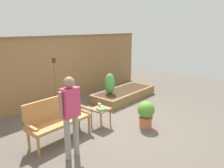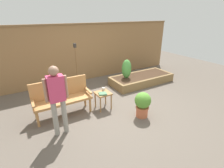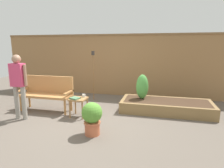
{
  "view_description": "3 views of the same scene",
  "coord_description": "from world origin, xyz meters",
  "px_view_note": "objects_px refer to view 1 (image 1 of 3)",
  "views": [
    {
      "loc": [
        -3.93,
        -3.23,
        2.38
      ],
      "look_at": [
        0.32,
        0.4,
        0.93
      ],
      "focal_mm": 34.76,
      "sensor_mm": 36.0,
      "label": 1
    },
    {
      "loc": [
        -2.21,
        -3.47,
        2.47
      ],
      "look_at": [
        0.05,
        0.38,
        0.59
      ],
      "focal_mm": 26.89,
      "sensor_mm": 36.0,
      "label": 2
    },
    {
      "loc": [
        1.6,
        -4.1,
        1.77
      ],
      "look_at": [
        0.38,
        0.78,
        0.76
      ],
      "focal_mm": 31.02,
      "sensor_mm": 36.0,
      "label": 3
    }
  ],
  "objects_px": {
    "shrub_near_bench": "(110,84)",
    "tiki_torch": "(55,75)",
    "garden_bench": "(58,116)",
    "side_table": "(101,111)",
    "person_by_bench": "(70,111)",
    "cup_on_table": "(99,105)",
    "potted_boxwood": "(146,113)",
    "book_on_table": "(102,109)"
  },
  "relations": [
    {
      "from": "person_by_bench",
      "to": "side_table",
      "type": "bearing_deg",
      "value": 20.44
    },
    {
      "from": "tiki_torch",
      "to": "person_by_bench",
      "type": "bearing_deg",
      "value": -118.75
    },
    {
      "from": "garden_bench",
      "to": "book_on_table",
      "type": "xyz_separation_m",
      "value": [
        1.0,
        -0.37,
        -0.05
      ]
    },
    {
      "from": "potted_boxwood",
      "to": "person_by_bench",
      "type": "distance_m",
      "value": 2.08
    },
    {
      "from": "garden_bench",
      "to": "side_table",
      "type": "height_order",
      "value": "garden_bench"
    },
    {
      "from": "garden_bench",
      "to": "book_on_table",
      "type": "relative_size",
      "value": 6.74
    },
    {
      "from": "cup_on_table",
      "to": "potted_boxwood",
      "type": "bearing_deg",
      "value": -59.91
    },
    {
      "from": "garden_bench",
      "to": "tiki_torch",
      "type": "distance_m",
      "value": 1.67
    },
    {
      "from": "cup_on_table",
      "to": "potted_boxwood",
      "type": "xyz_separation_m",
      "value": [
        0.58,
        -1.01,
        -0.14
      ]
    },
    {
      "from": "tiki_torch",
      "to": "garden_bench",
      "type": "bearing_deg",
      "value": -124.32
    },
    {
      "from": "shrub_near_bench",
      "to": "person_by_bench",
      "type": "relative_size",
      "value": 0.44
    },
    {
      "from": "side_table",
      "to": "tiki_torch",
      "type": "bearing_deg",
      "value": 95.76
    },
    {
      "from": "book_on_table",
      "to": "potted_boxwood",
      "type": "xyz_separation_m",
      "value": [
        0.72,
        -0.79,
        -0.12
      ]
    },
    {
      "from": "garden_bench",
      "to": "side_table",
      "type": "distance_m",
      "value": 1.1
    },
    {
      "from": "shrub_near_bench",
      "to": "tiki_torch",
      "type": "bearing_deg",
      "value": 160.19
    },
    {
      "from": "garden_bench",
      "to": "shrub_near_bench",
      "type": "xyz_separation_m",
      "value": [
        2.53,
        0.71,
        0.1
      ]
    },
    {
      "from": "potted_boxwood",
      "to": "shrub_near_bench",
      "type": "height_order",
      "value": "shrub_near_bench"
    },
    {
      "from": "potted_boxwood",
      "to": "tiki_torch",
      "type": "xyz_separation_m",
      "value": [
        -0.83,
        2.46,
        0.72
      ]
    },
    {
      "from": "cup_on_table",
      "to": "shrub_near_bench",
      "type": "distance_m",
      "value": 1.64
    },
    {
      "from": "cup_on_table",
      "to": "shrub_near_bench",
      "type": "relative_size",
      "value": 0.16
    },
    {
      "from": "garden_bench",
      "to": "cup_on_table",
      "type": "height_order",
      "value": "garden_bench"
    },
    {
      "from": "cup_on_table",
      "to": "person_by_bench",
      "type": "relative_size",
      "value": 0.07
    },
    {
      "from": "book_on_table",
      "to": "person_by_bench",
      "type": "xyz_separation_m",
      "value": [
        -1.25,
        -0.4,
        0.44
      ]
    },
    {
      "from": "side_table",
      "to": "person_by_bench",
      "type": "relative_size",
      "value": 0.31
    },
    {
      "from": "potted_boxwood",
      "to": "tiki_torch",
      "type": "distance_m",
      "value": 2.7
    },
    {
      "from": "tiki_torch",
      "to": "person_by_bench",
      "type": "height_order",
      "value": "tiki_torch"
    },
    {
      "from": "cup_on_table",
      "to": "shrub_near_bench",
      "type": "bearing_deg",
      "value": 31.93
    },
    {
      "from": "book_on_table",
      "to": "tiki_torch",
      "type": "relative_size",
      "value": 0.13
    },
    {
      "from": "tiki_torch",
      "to": "person_by_bench",
      "type": "distance_m",
      "value": 2.37
    },
    {
      "from": "book_on_table",
      "to": "shrub_near_bench",
      "type": "relative_size",
      "value": 0.31
    },
    {
      "from": "garden_bench",
      "to": "potted_boxwood",
      "type": "xyz_separation_m",
      "value": [
        1.72,
        -1.16,
        -0.17
      ]
    },
    {
      "from": "garden_bench",
      "to": "side_table",
      "type": "bearing_deg",
      "value": -15.45
    },
    {
      "from": "potted_boxwood",
      "to": "person_by_bench",
      "type": "bearing_deg",
      "value": 168.88
    },
    {
      "from": "garden_bench",
      "to": "side_table",
      "type": "xyz_separation_m",
      "value": [
        1.05,
        -0.29,
        -0.15
      ]
    },
    {
      "from": "book_on_table",
      "to": "cup_on_table",
      "type": "bearing_deg",
      "value": 76.32
    },
    {
      "from": "side_table",
      "to": "book_on_table",
      "type": "height_order",
      "value": "book_on_table"
    },
    {
      "from": "shrub_near_bench",
      "to": "person_by_bench",
      "type": "height_order",
      "value": "person_by_bench"
    },
    {
      "from": "potted_boxwood",
      "to": "shrub_near_bench",
      "type": "relative_size",
      "value": 0.98
    },
    {
      "from": "book_on_table",
      "to": "garden_bench",
      "type": "bearing_deg",
      "value": 178.78
    },
    {
      "from": "garden_bench",
      "to": "side_table",
      "type": "relative_size",
      "value": 3.0
    },
    {
      "from": "garden_bench",
      "to": "cup_on_table",
      "type": "distance_m",
      "value": 1.15
    },
    {
      "from": "garden_bench",
      "to": "potted_boxwood",
      "type": "distance_m",
      "value": 2.08
    }
  ]
}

